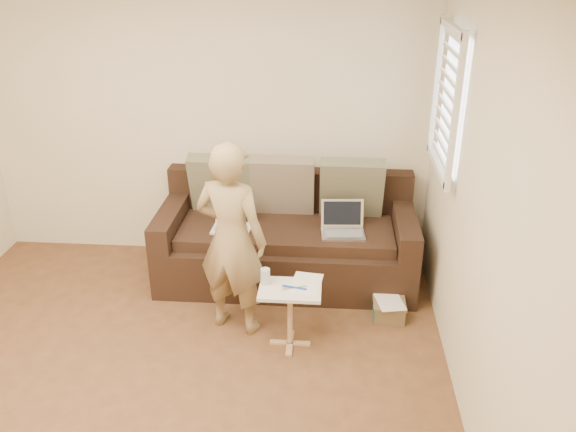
{
  "coord_description": "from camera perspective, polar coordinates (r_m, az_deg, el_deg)",
  "views": [
    {
      "loc": [
        1.12,
        -2.79,
        2.75
      ],
      "look_at": [
        0.8,
        1.4,
        0.78
      ],
      "focal_mm": 36.87,
      "sensor_mm": 36.0,
      "label": 1
    }
  ],
  "objects": [
    {
      "name": "floor",
      "position": [
        4.08,
        -13.5,
        -18.2
      ],
      "size": [
        4.5,
        4.5,
        0.0
      ],
      "primitive_type": "plane",
      "color": "#53341E",
      "rests_on": "ground"
    },
    {
      "name": "wall_back",
      "position": [
        5.37,
        -7.96,
        9.19
      ],
      "size": [
        4.0,
        0.0,
        4.0
      ],
      "primitive_type": "plane",
      "rotation": [
        1.57,
        0.0,
        0.0
      ],
      "color": "beige",
      "rests_on": "ground"
    },
    {
      "name": "wall_right",
      "position": [
        3.27,
        19.51,
        -2.83
      ],
      "size": [
        0.0,
        4.5,
        4.5
      ],
      "primitive_type": "plane",
      "rotation": [
        1.57,
        0.0,
        -1.57
      ],
      "color": "beige",
      "rests_on": "ground"
    },
    {
      "name": "window_blinds",
      "position": [
        4.5,
        15.15,
        10.74
      ],
      "size": [
        0.12,
        0.88,
        1.08
      ],
      "primitive_type": null,
      "color": "white",
      "rests_on": "wall_right"
    },
    {
      "name": "sofa",
      "position": [
        5.14,
        -0.13,
        -1.8
      ],
      "size": [
        2.2,
        0.95,
        0.85
      ],
      "primitive_type": null,
      "color": "black",
      "rests_on": "ground"
    },
    {
      "name": "pillow_left",
      "position": [
        5.28,
        -6.45,
        3.14
      ],
      "size": [
        0.55,
        0.29,
        0.57
      ],
      "primitive_type": null,
      "rotation": [
        0.28,
        0.0,
        0.0
      ],
      "color": "#585841",
      "rests_on": "sofa"
    },
    {
      "name": "pillow_mid",
      "position": [
        5.19,
        -0.49,
        2.93
      ],
      "size": [
        0.55,
        0.27,
        0.57
      ],
      "primitive_type": null,
      "rotation": [
        0.24,
        0.0,
        0.0
      ],
      "color": "#6D614E",
      "rests_on": "sofa"
    },
    {
      "name": "pillow_right",
      "position": [
        5.17,
        6.15,
        2.68
      ],
      "size": [
        0.55,
        0.28,
        0.57
      ],
      "primitive_type": null,
      "rotation": [
        0.26,
        0.0,
        0.0
      ],
      "color": "#585841",
      "rests_on": "sofa"
    },
    {
      "name": "laptop_silver",
      "position": [
        4.95,
        5.31,
        -1.8
      ],
      "size": [
        0.38,
        0.28,
        0.24
      ],
      "primitive_type": null,
      "rotation": [
        0.0,
        0.0,
        0.07
      ],
      "color": "#B7BABC",
      "rests_on": "sofa"
    },
    {
      "name": "laptop_white",
      "position": [
        5.03,
        -5.48,
        -1.34
      ],
      "size": [
        0.33,
        0.25,
        0.24
      ],
      "primitive_type": null,
      "rotation": [
        0.0,
        0.0,
        -0.05
      ],
      "color": "white",
      "rests_on": "sofa"
    },
    {
      "name": "person",
      "position": [
        4.35,
        -5.47,
        -2.29
      ],
      "size": [
        0.64,
        0.52,
        1.52
      ],
      "primitive_type": "imported",
      "rotation": [
        0.0,
        0.0,
        2.84
      ],
      "color": "#91854F",
      "rests_on": "ground"
    },
    {
      "name": "side_table",
      "position": [
        4.39,
        0.2,
        -9.68
      ],
      "size": [
        0.45,
        0.31,
        0.49
      ],
      "primitive_type": null,
      "color": "silver",
      "rests_on": "ground"
    },
    {
      "name": "drinking_glass",
      "position": [
        4.28,
        -2.2,
        -5.85
      ],
      "size": [
        0.07,
        0.07,
        0.12
      ],
      "primitive_type": null,
      "color": "silver",
      "rests_on": "side_table"
    },
    {
      "name": "scissors",
      "position": [
        4.25,
        0.62,
        -6.91
      ],
      "size": [
        0.2,
        0.15,
        0.02
      ],
      "primitive_type": null,
      "rotation": [
        0.0,
        0.0,
        -0.34
      ],
      "color": "silver",
      "rests_on": "side_table"
    },
    {
      "name": "paper_on_table",
      "position": [
        4.31,
        1.77,
        -6.51
      ],
      "size": [
        0.25,
        0.33,
        0.0
      ],
      "primitive_type": null,
      "rotation": [
        0.0,
        0.0,
        -0.14
      ],
      "color": "white",
      "rests_on": "side_table"
    },
    {
      "name": "striped_box",
      "position": [
        4.83,
        9.69,
        -8.87
      ],
      "size": [
        0.26,
        0.26,
        0.16
      ],
      "primitive_type": null,
      "color": "#BA3A1C",
      "rests_on": "ground"
    }
  ]
}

